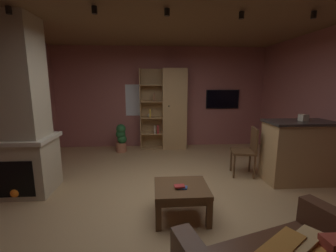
{
  "coord_description": "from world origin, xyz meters",
  "views": [
    {
      "loc": [
        -0.24,
        -3.17,
        1.72
      ],
      "look_at": [
        0.0,
        0.4,
        1.05
      ],
      "focal_mm": 24.05,
      "sensor_mm": 36.0,
      "label": 1
    }
  ],
  "objects_px": {
    "table_book_0": "(183,188)",
    "table_book_1": "(179,186)",
    "dining_chair": "(248,148)",
    "tissue_box": "(303,118)",
    "bookshelf_cabinet": "(171,110)",
    "potted_floor_plant": "(121,138)",
    "coffee_table": "(181,192)",
    "kitchen_bar_counter": "(303,152)",
    "stone_fireplace": "(19,117)",
    "wall_mounted_tv": "(222,99)"
  },
  "relations": [
    {
      "from": "table_book_0",
      "to": "potted_floor_plant",
      "type": "relative_size",
      "value": 0.15
    },
    {
      "from": "tissue_box",
      "to": "table_book_1",
      "type": "relative_size",
      "value": 0.92
    },
    {
      "from": "coffee_table",
      "to": "tissue_box",
      "type": "bearing_deg",
      "value": 23.08
    },
    {
      "from": "table_book_0",
      "to": "dining_chair",
      "type": "distance_m",
      "value": 1.94
    },
    {
      "from": "table_book_0",
      "to": "dining_chair",
      "type": "bearing_deg",
      "value": 43.58
    },
    {
      "from": "tissue_box",
      "to": "table_book_0",
      "type": "xyz_separation_m",
      "value": [
        -2.2,
        -1.01,
        -0.72
      ]
    },
    {
      "from": "tissue_box",
      "to": "coffee_table",
      "type": "height_order",
      "value": "tissue_box"
    },
    {
      "from": "stone_fireplace",
      "to": "tissue_box",
      "type": "height_order",
      "value": "stone_fireplace"
    },
    {
      "from": "table_book_0",
      "to": "potted_floor_plant",
      "type": "distance_m",
      "value": 3.26
    },
    {
      "from": "coffee_table",
      "to": "dining_chair",
      "type": "xyz_separation_m",
      "value": [
        1.42,
        1.27,
        0.19
      ]
    },
    {
      "from": "table_book_1",
      "to": "dining_chair",
      "type": "bearing_deg",
      "value": 42.63
    },
    {
      "from": "stone_fireplace",
      "to": "tissue_box",
      "type": "relative_size",
      "value": 22.47
    },
    {
      "from": "potted_floor_plant",
      "to": "wall_mounted_tv",
      "type": "bearing_deg",
      "value": 9.98
    },
    {
      "from": "bookshelf_cabinet",
      "to": "table_book_1",
      "type": "xyz_separation_m",
      "value": [
        -0.17,
        -3.3,
        -0.59
      ]
    },
    {
      "from": "bookshelf_cabinet",
      "to": "table_book_0",
      "type": "relative_size",
      "value": 19.78
    },
    {
      "from": "table_book_0",
      "to": "potted_floor_plant",
      "type": "height_order",
      "value": "potted_floor_plant"
    },
    {
      "from": "kitchen_bar_counter",
      "to": "potted_floor_plant",
      "type": "height_order",
      "value": "kitchen_bar_counter"
    },
    {
      "from": "table_book_0",
      "to": "potted_floor_plant",
      "type": "xyz_separation_m",
      "value": [
        -1.19,
        3.03,
        -0.06
      ]
    },
    {
      "from": "table_book_0",
      "to": "wall_mounted_tv",
      "type": "xyz_separation_m",
      "value": [
        1.56,
        3.52,
        0.87
      ]
    },
    {
      "from": "bookshelf_cabinet",
      "to": "potted_floor_plant",
      "type": "bearing_deg",
      "value": -168.18
    },
    {
      "from": "stone_fireplace",
      "to": "dining_chair",
      "type": "relative_size",
      "value": 2.93
    },
    {
      "from": "table_book_0",
      "to": "wall_mounted_tv",
      "type": "height_order",
      "value": "wall_mounted_tv"
    },
    {
      "from": "kitchen_bar_counter",
      "to": "tissue_box",
      "type": "relative_size",
      "value": 11.26
    },
    {
      "from": "bookshelf_cabinet",
      "to": "potted_floor_plant",
      "type": "height_order",
      "value": "bookshelf_cabinet"
    },
    {
      "from": "coffee_table",
      "to": "stone_fireplace",
      "type": "bearing_deg",
      "value": 160.39
    },
    {
      "from": "tissue_box",
      "to": "potted_floor_plant",
      "type": "distance_m",
      "value": 4.03
    },
    {
      "from": "dining_chair",
      "to": "potted_floor_plant",
      "type": "bearing_deg",
      "value": 146.81
    },
    {
      "from": "coffee_table",
      "to": "dining_chair",
      "type": "height_order",
      "value": "dining_chair"
    },
    {
      "from": "bookshelf_cabinet",
      "to": "coffee_table",
      "type": "height_order",
      "value": "bookshelf_cabinet"
    },
    {
      "from": "dining_chair",
      "to": "wall_mounted_tv",
      "type": "bearing_deg",
      "value": 85.84
    },
    {
      "from": "wall_mounted_tv",
      "to": "bookshelf_cabinet",
      "type": "bearing_deg",
      "value": -171.7
    },
    {
      "from": "wall_mounted_tv",
      "to": "tissue_box",
      "type": "bearing_deg",
      "value": -75.71
    },
    {
      "from": "dining_chair",
      "to": "wall_mounted_tv",
      "type": "xyz_separation_m",
      "value": [
        0.16,
        2.18,
        0.77
      ]
    },
    {
      "from": "dining_chair",
      "to": "table_book_0",
      "type": "bearing_deg",
      "value": -136.42
    },
    {
      "from": "table_book_0",
      "to": "table_book_1",
      "type": "bearing_deg",
      "value": 176.98
    },
    {
      "from": "kitchen_bar_counter",
      "to": "coffee_table",
      "type": "bearing_deg",
      "value": -157.76
    },
    {
      "from": "dining_chair",
      "to": "table_book_1",
      "type": "bearing_deg",
      "value": -137.37
    },
    {
      "from": "tissue_box",
      "to": "coffee_table",
      "type": "relative_size",
      "value": 0.17
    },
    {
      "from": "stone_fireplace",
      "to": "table_book_0",
      "type": "xyz_separation_m",
      "value": [
        2.41,
        -0.92,
        -0.79
      ]
    },
    {
      "from": "table_book_1",
      "to": "potted_floor_plant",
      "type": "distance_m",
      "value": 3.24
    },
    {
      "from": "tissue_box",
      "to": "kitchen_bar_counter",
      "type": "bearing_deg",
      "value": -14.52
    },
    {
      "from": "coffee_table",
      "to": "wall_mounted_tv",
      "type": "relative_size",
      "value": 0.76
    },
    {
      "from": "bookshelf_cabinet",
      "to": "tissue_box",
      "type": "relative_size",
      "value": 17.6
    },
    {
      "from": "potted_floor_plant",
      "to": "kitchen_bar_counter",
      "type": "bearing_deg",
      "value": -30.62
    },
    {
      "from": "kitchen_bar_counter",
      "to": "wall_mounted_tv",
      "type": "bearing_deg",
      "value": 105.42
    },
    {
      "from": "stone_fireplace",
      "to": "potted_floor_plant",
      "type": "distance_m",
      "value": 2.59
    },
    {
      "from": "bookshelf_cabinet",
      "to": "kitchen_bar_counter",
      "type": "height_order",
      "value": "bookshelf_cabinet"
    },
    {
      "from": "table_book_0",
      "to": "dining_chair",
      "type": "xyz_separation_m",
      "value": [
        1.41,
        1.34,
        0.1
      ]
    },
    {
      "from": "stone_fireplace",
      "to": "kitchen_bar_counter",
      "type": "bearing_deg",
      "value": 0.92
    },
    {
      "from": "table_book_1",
      "to": "wall_mounted_tv",
      "type": "bearing_deg",
      "value": 65.4
    }
  ]
}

